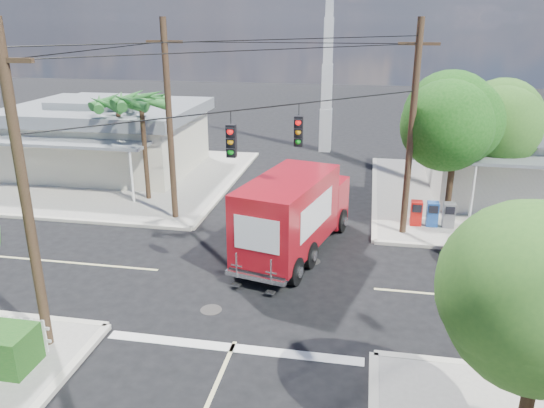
# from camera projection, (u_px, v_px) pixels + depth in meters

# --- Properties ---
(ground) EXTENTS (120.00, 120.00, 0.00)m
(ground) POSITION_uv_depth(u_px,v_px,m) (262.00, 279.00, 19.20)
(ground) COLOR black
(ground) RESTS_ON ground
(sidewalk_ne) EXTENTS (14.12, 14.12, 0.14)m
(sidewalk_ne) POSITION_uv_depth(u_px,v_px,m) (510.00, 199.00, 27.40)
(sidewalk_ne) COLOR gray
(sidewalk_ne) RESTS_ON ground
(sidewalk_nw) EXTENTS (14.12, 14.12, 0.14)m
(sidewalk_nw) POSITION_uv_depth(u_px,v_px,m) (118.00, 178.00, 31.12)
(sidewalk_nw) COLOR gray
(sidewalk_nw) RESTS_ON ground
(road_markings) EXTENTS (32.00, 32.00, 0.01)m
(road_markings) POSITION_uv_depth(u_px,v_px,m) (253.00, 299.00, 17.83)
(road_markings) COLOR beige
(road_markings) RESTS_ON ground
(building_ne) EXTENTS (11.80, 10.20, 4.50)m
(building_ne) POSITION_uv_depth(u_px,v_px,m) (544.00, 153.00, 27.39)
(building_ne) COLOR silver
(building_ne) RESTS_ON sidewalk_ne
(building_nw) EXTENTS (10.80, 10.20, 4.30)m
(building_nw) POSITION_uv_depth(u_px,v_px,m) (109.00, 135.00, 32.07)
(building_nw) COLOR beige
(building_nw) RESTS_ON sidewalk_nw
(radio_tower) EXTENTS (0.80, 0.80, 17.00)m
(radio_tower) POSITION_uv_depth(u_px,v_px,m) (327.00, 69.00, 35.78)
(radio_tower) COLOR silver
(radio_tower) RESTS_ON ground
(tree_ne_front) EXTENTS (4.21, 4.14, 6.66)m
(tree_ne_front) POSITION_uv_depth(u_px,v_px,m) (458.00, 121.00, 22.65)
(tree_ne_front) COLOR #422D1C
(tree_ne_front) RESTS_ON sidewalk_ne
(tree_ne_back) EXTENTS (3.77, 3.66, 5.82)m
(tree_ne_back) POSITION_uv_depth(u_px,v_px,m) (508.00, 127.00, 24.44)
(tree_ne_back) COLOR #422D1C
(tree_ne_back) RESTS_ON sidewalk_ne
(palm_nw_front) EXTENTS (3.01, 3.08, 5.59)m
(palm_nw_front) POSITION_uv_depth(u_px,v_px,m) (141.00, 103.00, 25.76)
(palm_nw_front) COLOR #422D1C
(palm_nw_front) RESTS_ON sidewalk_nw
(palm_nw_back) EXTENTS (3.01, 3.08, 5.19)m
(palm_nw_back) POSITION_uv_depth(u_px,v_px,m) (117.00, 105.00, 27.61)
(palm_nw_back) COLOR #422D1C
(palm_nw_back) RESTS_ON sidewalk_nw
(utility_poles) EXTENTS (12.00, 10.68, 9.00)m
(utility_poles) POSITION_uv_depth(u_px,v_px,m) (228.00, 141.00, 19.40)
(utility_poles) COLOR #473321
(utility_poles) RESTS_ON ground
(vending_boxes) EXTENTS (1.90, 0.50, 1.10)m
(vending_boxes) POSITION_uv_depth(u_px,v_px,m) (432.00, 214.00, 23.61)
(vending_boxes) COLOR red
(vending_boxes) RESTS_ON sidewalk_ne
(delivery_truck) EXTENTS (3.96, 7.87, 3.28)m
(delivery_truck) POSITION_uv_depth(u_px,v_px,m) (294.00, 213.00, 20.90)
(delivery_truck) COLOR black
(delivery_truck) RESTS_ON ground
(parked_car) EXTENTS (6.83, 4.57, 1.74)m
(parked_car) POSITION_uv_depth(u_px,v_px,m) (544.00, 246.00, 19.89)
(parked_car) COLOR silver
(parked_car) RESTS_ON ground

